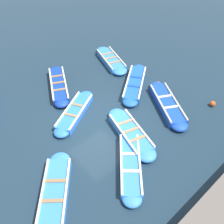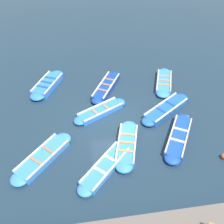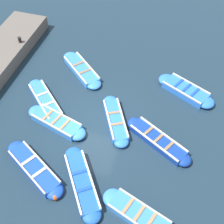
# 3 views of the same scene
# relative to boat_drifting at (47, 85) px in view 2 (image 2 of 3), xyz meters

# --- Properties ---
(ground_plane) EXTENTS (120.00, 120.00, 0.00)m
(ground_plane) POSITION_rel_boat_drifting_xyz_m (4.21, 3.69, -0.19)
(ground_plane) COLOR #1C303F
(boat_drifting) EXTENTS (3.56, 2.38, 0.43)m
(boat_drifting) POSITION_rel_boat_drifting_xyz_m (0.00, 0.00, 0.00)
(boat_drifting) COLOR blue
(boat_drifting) RESTS_ON ground
(boat_centre) EXTENTS (3.22, 3.08, 0.36)m
(boat_centre) POSITION_rel_boat_drifting_xyz_m (7.13, 2.93, -0.03)
(boat_centre) COLOR #3884E0
(boat_centre) RESTS_ON ground
(boat_alongside) EXTENTS (3.68, 2.47, 0.41)m
(boat_alongside) POSITION_rel_boat_drifting_xyz_m (0.80, 3.79, -0.01)
(boat_alongside) COLOR navy
(boat_alongside) RESTS_ON ground
(boat_end_of_row) EXTENTS (3.38, 3.10, 0.37)m
(boat_end_of_row) POSITION_rel_boat_drifting_xyz_m (6.14, 0.01, -0.03)
(boat_end_of_row) COLOR #3884E0
(boat_end_of_row) RESTS_ON ground
(boat_tucked) EXTENTS (2.28, 3.41, 0.36)m
(boat_tucked) POSITION_rel_boat_drifting_xyz_m (3.13, 3.14, -0.03)
(boat_tucked) COLOR blue
(boat_tucked) RESTS_ON ground
(boat_stern_in) EXTENTS (2.90, 3.64, 0.39)m
(boat_stern_in) POSITION_rel_boat_drifting_xyz_m (3.53, 6.95, -0.02)
(boat_stern_in) COLOR #1E59AD
(boat_stern_in) RESTS_ON ground
(boat_broadside) EXTENTS (3.60, 1.79, 0.41)m
(boat_broadside) POSITION_rel_boat_drifting_xyz_m (5.95, 4.15, -0.01)
(boat_broadside) COLOR #3884E0
(boat_broadside) RESTS_ON ground
(boat_far_corner) EXTENTS (3.71, 2.62, 0.41)m
(boat_far_corner) POSITION_rel_boat_drifting_xyz_m (5.83, 6.91, -0.01)
(boat_far_corner) COLOR #1947B7
(boat_far_corner) RESTS_ON ground
(boat_near_quay) EXTENTS (3.54, 1.93, 0.38)m
(boat_near_quay) POSITION_rel_boat_drifting_xyz_m (0.81, 7.65, -0.02)
(boat_near_quay) COLOR #3884E0
(boat_near_quay) RESTS_ON ground
(buoy_orange_near) EXTENTS (0.28, 0.28, 0.28)m
(buoy_orange_near) POSITION_rel_boat_drifting_xyz_m (7.34, 8.68, -0.04)
(buoy_orange_near) COLOR #E05119
(buoy_orange_near) RESTS_ON ground
(buoy_yellow_far) EXTENTS (0.29, 0.29, 0.29)m
(buoy_yellow_far) POSITION_rel_boat_drifting_xyz_m (4.40, 7.91, -0.04)
(buoy_yellow_far) COLOR #E05119
(buoy_yellow_far) RESTS_ON ground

